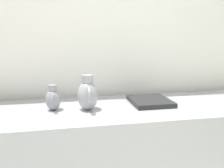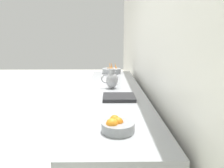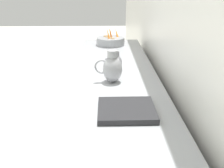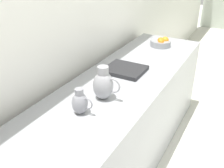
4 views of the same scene
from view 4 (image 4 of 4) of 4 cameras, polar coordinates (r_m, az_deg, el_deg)
prep_counter at (r=2.28m, az=-1.28°, el=-11.66°), size 0.72×3.19×0.88m
orange_bowl at (r=3.05m, az=10.44°, el=8.70°), size 0.23×0.23×0.11m
metal_pitcher_tall at (r=1.91m, az=-1.82°, el=-0.10°), size 0.21×0.15×0.25m
metal_pitcher_short at (r=1.77m, az=-6.86°, el=-3.91°), size 0.15×0.11×0.18m
counter_sink_basin at (r=2.38m, az=2.81°, el=3.10°), size 0.34×0.30×0.04m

